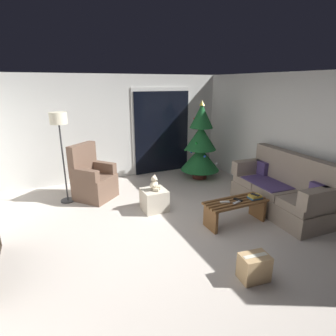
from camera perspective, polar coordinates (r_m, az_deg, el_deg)
The scene contains 18 objects.
ground_plane at distance 4.46m, azimuth -0.93°, elevation -13.65°, with size 7.00×7.00×0.00m, color #BCB2A8.
wall_back at distance 6.81m, azimuth -11.56°, elevation 8.21°, with size 5.72×0.12×2.50m, color silver.
wall_right at distance 5.71m, azimuth 26.36°, elevation 5.02°, with size 0.12×6.00×2.50m, color silver.
patio_door_frame at distance 7.17m, azimuth -1.30°, elevation 7.78°, with size 1.60×0.02×2.20m, color silver.
patio_door_glass at distance 7.16m, azimuth -1.24°, elevation 7.36°, with size 1.50×0.02×2.10m, color black.
couch at distance 5.46m, azimuth 22.59°, elevation -4.36°, with size 0.90×1.99×1.08m.
coffee_table at distance 4.77m, azimuth 13.91°, elevation -8.22°, with size 1.10×0.40×0.42m.
remote_silver at distance 4.63m, azimuth 14.18°, elevation -7.02°, with size 0.04×0.16×0.02m, color #ADADB2.
remote_black at distance 4.73m, azimuth 14.46°, elevation -6.46°, with size 0.04×0.16×0.02m, color black.
remote_white at distance 4.61m, azimuth 11.81°, elevation -6.96°, with size 0.04×0.16×0.02m, color silver.
book_stack at distance 4.88m, azimuth 17.73°, elevation -5.75°, with size 0.23×0.16×0.07m.
cell_phone at distance 4.86m, azimuth 17.79°, elevation -5.33°, with size 0.07×0.14×0.01m, color black.
christmas_tree at distance 6.71m, azimuth 6.83°, elevation 4.82°, with size 0.95×0.95×1.91m.
armchair at distance 5.80m, azimuth -15.50°, elevation -2.35°, with size 0.97×0.97×1.13m.
floor_lamp at distance 5.54m, azimuth -21.80°, elevation 7.95°, with size 0.32×0.32×1.78m.
ottoman at distance 5.14m, azimuth -2.90°, elevation -6.67°, with size 0.44×0.44×0.40m, color beige.
teddy_bear_cream at distance 5.02m, azimuth -2.84°, elevation -3.33°, with size 0.21×0.21×0.29m.
cardboard_box_taped_mid_floor at distance 3.66m, azimuth 17.58°, elevation -19.20°, with size 0.38×0.29×0.33m.
Camera 1 is at (-1.54, -3.50, 2.30)m, focal length 29.12 mm.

